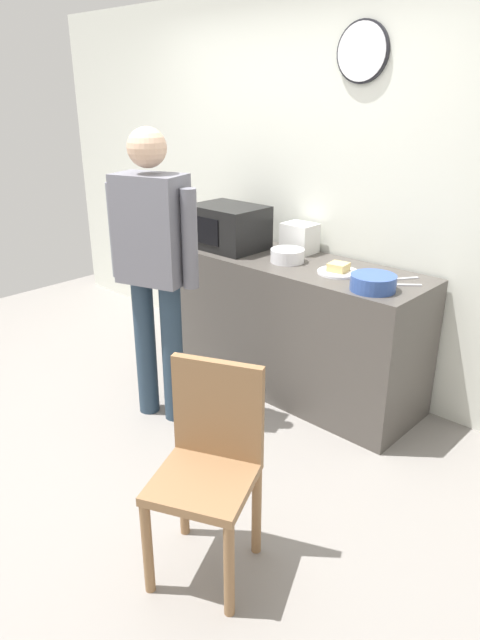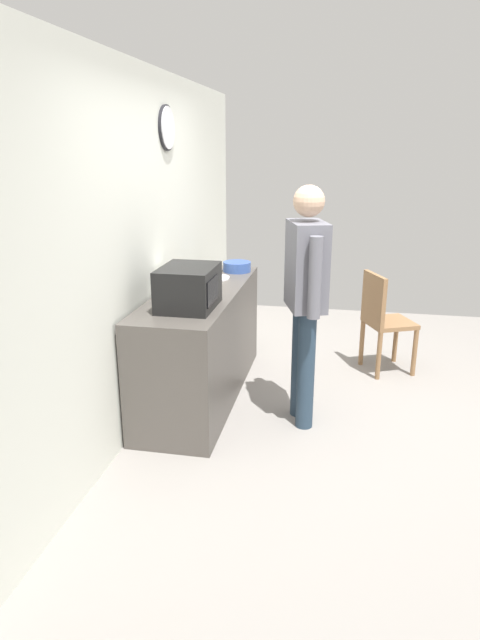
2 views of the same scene
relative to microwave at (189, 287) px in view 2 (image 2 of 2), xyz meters
The scene contains 12 objects.
ground_plane 1.61m from the microwave, 76.45° to the right, with size 6.00×6.00×0.00m, color gray.
back_wall 0.57m from the microwave, 56.61° to the left, with size 5.40×0.13×2.60m.
kitchen_counter 0.78m from the microwave, ahead, with size 1.96×0.62×0.92m, color #4C4742.
microwave is the anchor object (origin of this frame).
sandwich_plate 0.92m from the microwave, ahead, with size 0.25×0.25×0.07m.
salad_bowl 1.24m from the microwave, ahead, with size 0.26×0.26×0.09m, color #33519E.
cereal_bowl 0.54m from the microwave, ahead, with size 0.22×0.22×0.09m, color white.
toaster 0.51m from the microwave, 30.01° to the left, with size 0.22×0.18×0.20m, color silver.
fork_utensil 1.35m from the microwave, ahead, with size 0.17×0.02×0.01m, color silver.
spoon_utensil 1.29m from the microwave, ahead, with size 0.17×0.02×0.01m, color silver.
person_standing 0.84m from the microwave, 77.08° to the right, with size 0.57×0.35×1.78m.
wooden_chair 2.03m from the microwave, 48.14° to the right, with size 0.53×0.53×0.94m.
Camera 2 is at (-3.93, 0.08, 2.04)m, focal length 30.70 mm.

